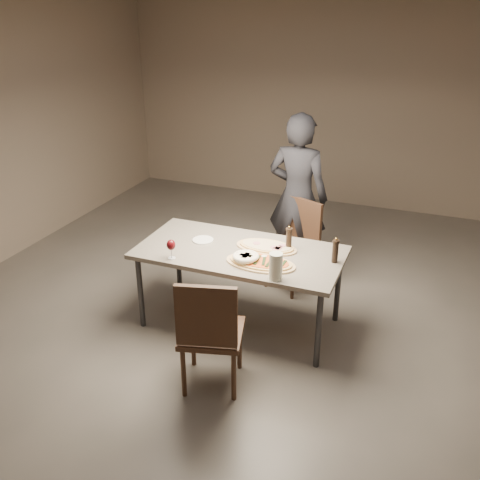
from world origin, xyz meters
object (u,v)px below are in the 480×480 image
(pepper_mill_left, at_px, (335,251))
(chair_far, at_px, (297,239))
(carafe, at_px, (276,266))
(chair_near, at_px, (210,329))
(bread_basket, at_px, (246,258))
(dining_table, at_px, (240,256))
(diner, at_px, (298,197))
(zucchini_pizza, at_px, (261,262))
(ham_pizza, at_px, (267,247))

(pepper_mill_left, bearing_deg, chair_far, 123.51)
(carafe, bearing_deg, pepper_mill_left, 51.07)
(chair_far, bearing_deg, pepper_mill_left, 146.94)
(chair_near, bearing_deg, bread_basket, 74.58)
(pepper_mill_left, relative_size, carafe, 1.00)
(carafe, distance_m, chair_near, 0.72)
(dining_table, distance_m, diner, 1.19)
(bread_basket, xyz_separation_m, pepper_mill_left, (0.69, 0.29, 0.06))
(dining_table, bearing_deg, bread_basket, -57.40)
(dining_table, height_order, carafe, carafe)
(chair_far, bearing_deg, carafe, 121.24)
(bread_basket, height_order, diner, diner)
(bread_basket, relative_size, chair_near, 0.23)
(dining_table, height_order, chair_far, chair_far)
(bread_basket, distance_m, chair_far, 1.16)
(bread_basket, bearing_deg, zucchini_pizza, 12.61)
(bread_basket, bearing_deg, carafe, -28.41)
(dining_table, distance_m, bread_basket, 0.27)
(chair_near, height_order, diner, diner)
(dining_table, xyz_separation_m, pepper_mill_left, (0.82, 0.08, 0.16))
(dining_table, distance_m, ham_pizza, 0.25)
(chair_far, bearing_deg, diner, -48.49)
(bread_basket, bearing_deg, pepper_mill_left, 22.81)
(carafe, bearing_deg, bread_basket, 151.59)
(chair_near, bearing_deg, dining_table, 82.75)
(chair_near, xyz_separation_m, chair_far, (0.14, 1.85, -0.04))
(carafe, distance_m, diner, 1.57)
(zucchini_pizza, relative_size, carafe, 2.68)
(chair_near, bearing_deg, carafe, 45.30)
(bread_basket, distance_m, pepper_mill_left, 0.75)
(dining_table, relative_size, carafe, 8.05)
(dining_table, relative_size, pepper_mill_left, 8.01)
(ham_pizza, distance_m, pepper_mill_left, 0.63)
(chair_far, height_order, diner, diner)
(ham_pizza, xyz_separation_m, chair_near, (-0.07, -1.07, -0.22))
(dining_table, height_order, zucchini_pizza, zucchini_pizza)
(pepper_mill_left, bearing_deg, zucchini_pizza, -155.15)
(ham_pizza, relative_size, diner, 0.31)
(dining_table, xyz_separation_m, ham_pizza, (0.20, 0.13, 0.07))
(zucchini_pizza, xyz_separation_m, carafe, (0.19, -0.20, 0.10))
(dining_table, distance_m, chair_far, 0.96)
(diner, bearing_deg, ham_pizza, 94.94)
(zucchini_pizza, relative_size, diner, 0.34)
(pepper_mill_left, relative_size, chair_near, 0.23)
(carafe, xyz_separation_m, diner, (-0.26, 1.54, 0.02))
(ham_pizza, relative_size, pepper_mill_left, 2.46)
(dining_table, xyz_separation_m, bread_basket, (0.13, -0.21, 0.10))
(pepper_mill_left, relative_size, chair_far, 0.25)
(chair_near, distance_m, diner, 2.13)
(zucchini_pizza, distance_m, ham_pizza, 0.31)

